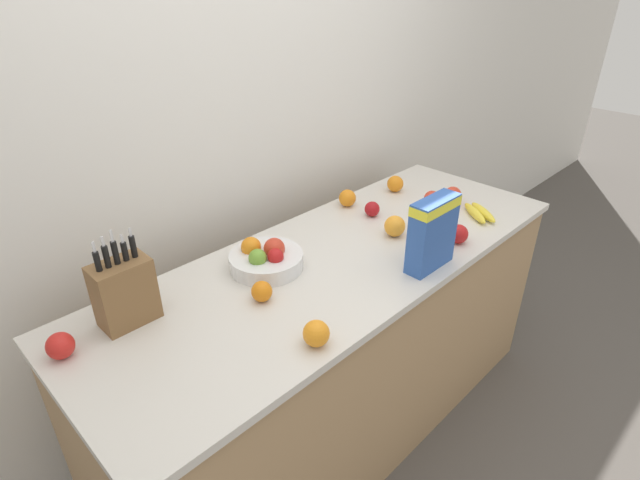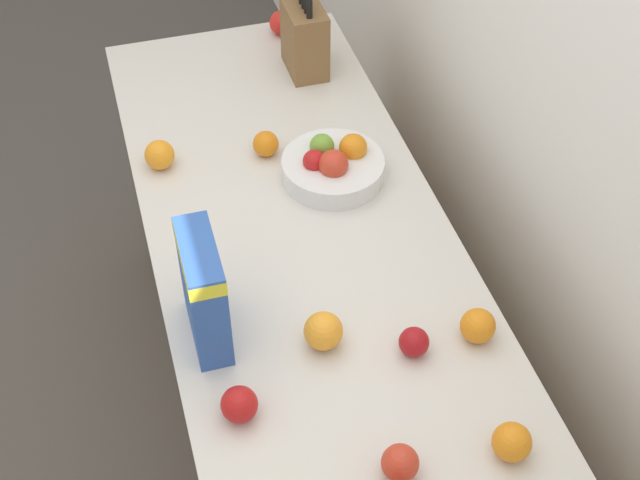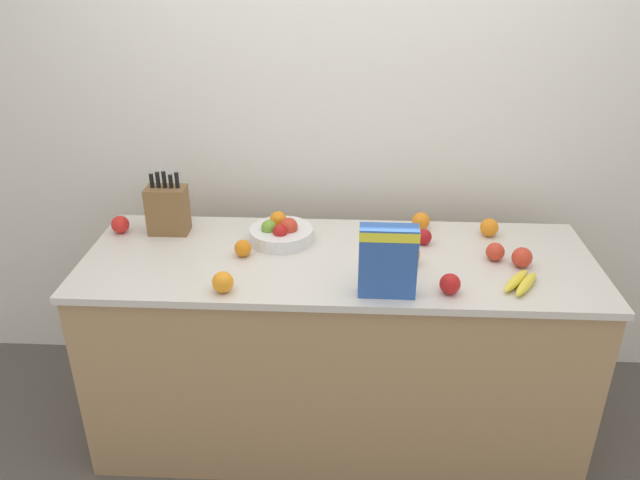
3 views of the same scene
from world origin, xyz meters
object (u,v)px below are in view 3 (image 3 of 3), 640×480
Objects in this scene: orange_by_cereal at (421,221)px; fruit_bowl at (281,232)px; banana_bunch at (521,282)px; apple_leftmost at (495,252)px; orange_front_right at (409,254)px; apple_by_knife_block at (424,237)px; apple_front at (522,257)px; orange_front_center at (223,282)px; knife_block at (168,209)px; cereal_box at (388,258)px; orange_back_center at (243,248)px; orange_mid_right at (489,227)px; apple_rightmost at (120,225)px; apple_middle at (450,284)px.

fruit_bowl is at bearing -166.44° from orange_by_cereal.
apple_leftmost is at bearing 105.09° from banana_bunch.
banana_bunch is at bearing -21.29° from orange_front_right.
apple_by_knife_block is (-0.27, 0.13, -0.00)m from apple_leftmost.
apple_by_knife_block is at bearing 153.82° from apple_front.
banana_bunch is 1.12m from orange_front_center.
knife_block is at bearing 164.30° from banana_bunch.
apple_by_knife_block is 0.20m from orange_front_right.
cereal_box reaches higher than orange_by_cereal.
knife_block reaches higher than orange_front_right.
orange_front_right is (0.54, -0.19, 0.00)m from fruit_bowl.
apple_by_knife_block is 0.77× the size of orange_front_right.
apple_by_knife_block is at bearing -3.29° from knife_block.
orange_front_center reaches higher than apple_by_knife_block.
banana_bunch is 2.56× the size of apple_front.
orange_back_center is (-1.13, 0.03, -0.01)m from apple_front.
orange_front_center is (-0.60, -0.01, -0.11)m from cereal_box.
orange_front_right is at bearing -13.41° from knife_block.
cereal_box is 0.53m from banana_bunch.
orange_front_right is at bearing -143.01° from orange_mid_right.
apple_leftmost is at bearing -45.76° from orange_by_cereal.
banana_bunch is at bearing -85.06° from orange_mid_right.
cereal_box is 1.00× the size of fruit_bowl.
orange_front_right is (1.26, -0.23, 0.00)m from apple_rightmost.
knife_block is 1.18× the size of cereal_box.
fruit_bowl is at bearing -7.11° from knife_block.
fruit_bowl reaches higher than apple_by_knife_block.
orange_front_right reaches higher than apple_leftmost.
orange_by_cereal is at bearing 4.35° from knife_block.
orange_by_cereal reaches higher than apple_leftmost.
orange_by_cereal is 0.98m from orange_front_center.
knife_block is 4.15× the size of apple_middle.
orange_mid_right is (0.29, 0.10, 0.01)m from apple_by_knife_block.
apple_leftmost is 0.36m from orange_front_right.
apple_middle reaches higher than banana_bunch.
fruit_bowl is 0.21m from orange_back_center.
apple_front reaches higher than apple_leftmost.
cereal_box is 0.61m from orange_front_center.
apple_front is at bearing -26.18° from apple_by_knife_block.
cereal_box is 3.51× the size of apple_middle.
orange_back_center is at bearing 155.22° from cereal_box.
apple_middle is 0.97× the size of orange_mid_right.
banana_bunch is 2.77× the size of apple_leftmost.
cereal_box reaches higher than banana_bunch.
apple_middle is 0.84m from orange_front_center.
orange_back_center is 1.08m from orange_mid_right.
apple_rightmost reaches higher than orange_back_center.
cereal_box is at bearing -107.48° from orange_by_cereal.
fruit_bowl is at bearing 136.35° from cereal_box.
banana_bunch is (0.51, 0.08, -0.13)m from cereal_box.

